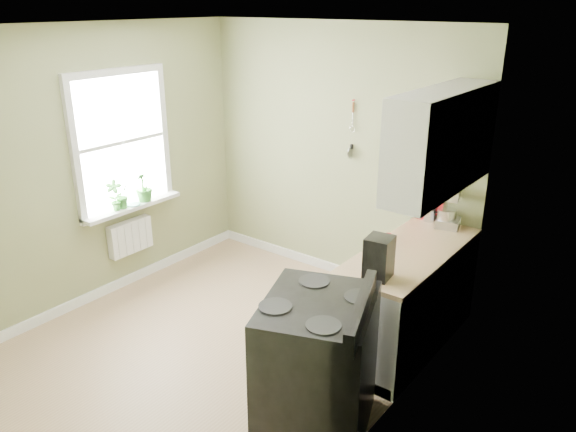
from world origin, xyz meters
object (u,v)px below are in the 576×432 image
Objects in this scene: kettle at (430,211)px; stove at (317,366)px; coffee_maker at (378,258)px; stand_mixer at (451,207)px.

stove is at bearing -85.77° from kettle.
stove is 5.72× the size of kettle.
stove is 3.53× the size of coffee_maker.
coffee_maker is (-0.01, -1.35, -0.02)m from stand_mixer.
coffee_maker is (0.03, 0.75, 0.55)m from stove.
stove is 2.18m from stand_mixer.
stand_mixer reaches higher than stove.
kettle is at bearing 94.23° from stove.
stand_mixer is 1.25× the size of coffee_maker.
coffee_maker is at bearing 88.04° from stove.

